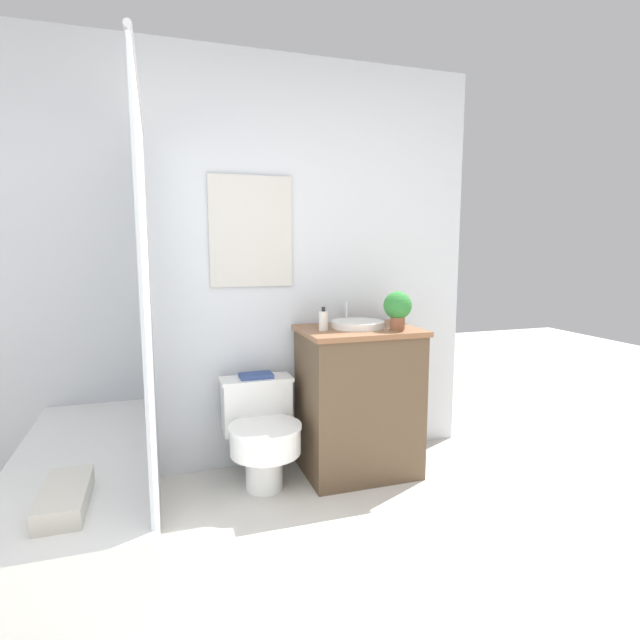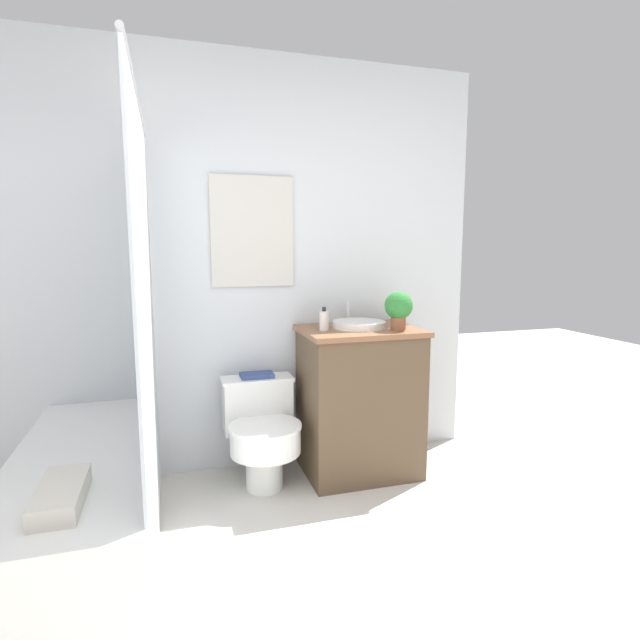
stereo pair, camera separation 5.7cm
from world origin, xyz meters
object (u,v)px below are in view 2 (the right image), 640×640
(sink, at_px, (359,324))
(potted_plant, at_px, (399,308))
(book_on_tank, at_px, (257,375))
(soap_bottle, at_px, (324,320))
(toilet, at_px, (262,429))

(sink, height_order, potted_plant, potted_plant)
(potted_plant, bearing_deg, book_on_tank, 161.76)
(book_on_tank, bearing_deg, potted_plant, -18.24)
(soap_bottle, relative_size, potted_plant, 0.61)
(potted_plant, relative_size, book_on_tank, 1.16)
(soap_bottle, bearing_deg, sink, 8.38)
(toilet, distance_m, potted_plant, 1.06)
(potted_plant, height_order, book_on_tank, potted_plant)
(sink, xyz_separation_m, potted_plant, (0.19, -0.14, 0.11))
(toilet, xyz_separation_m, book_on_tank, (-0.00, 0.14, 0.28))
(sink, bearing_deg, book_on_tank, 168.77)
(sink, relative_size, book_on_tank, 1.82)
(potted_plant, distance_m, book_on_tank, 0.93)
(toilet, bearing_deg, book_on_tank, 90.00)
(soap_bottle, bearing_deg, toilet, 177.97)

